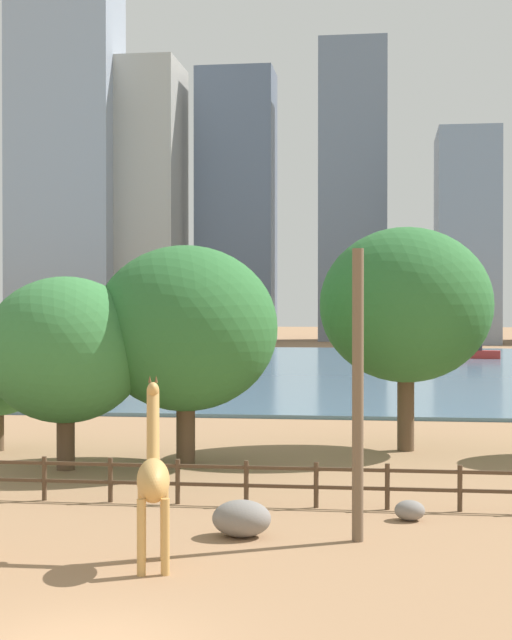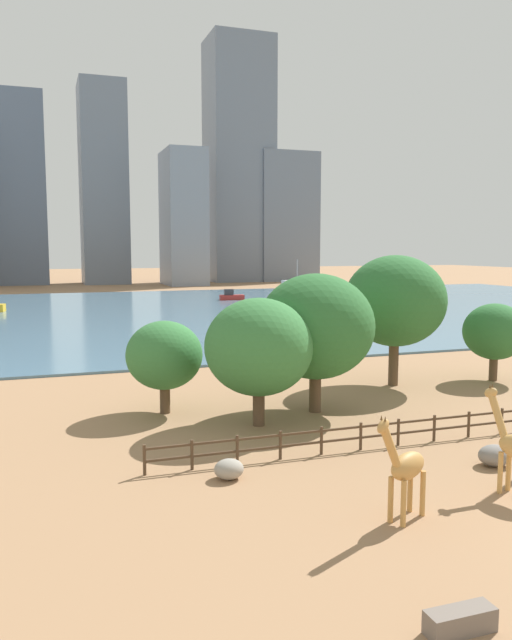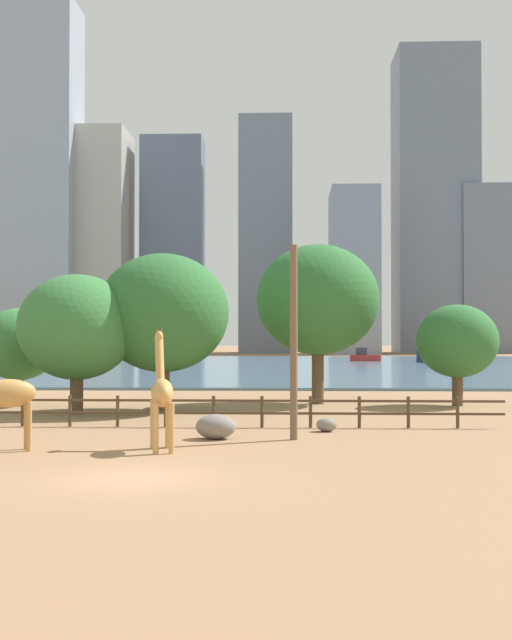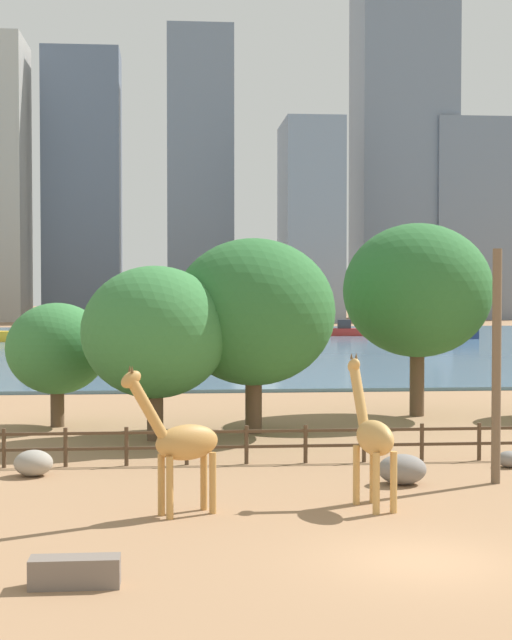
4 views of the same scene
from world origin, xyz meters
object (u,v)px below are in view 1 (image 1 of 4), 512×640
utility_pole (358,395)px  tree_right_tall (186,329)px  tree_right_small (65,350)px  boat_sailboat (479,352)px  boulder_by_pole (410,510)px  giraffe_companion (153,479)px  boat_ferry (100,352)px  tree_left_large (406,305)px  boulder_small (242,518)px

utility_pole → tree_right_tall: 12.69m
tree_right_small → boat_sailboat: 78.51m
utility_pole → boat_sailboat: size_ratio=1.59×
boulder_by_pole → boat_sailboat: size_ratio=0.18×
boulder_by_pole → utility_pole: bearing=-117.6°
giraffe_companion → utility_pole: (4.41, 2.88, 1.64)m
boat_ferry → boat_sailboat: (39.89, 8.59, -0.17)m
boulder_by_pole → tree_right_small: size_ratio=0.12×
utility_pole → boat_ferry: size_ratio=1.25×
giraffe_companion → tree_right_small: size_ratio=0.61×
tree_right_tall → boat_ferry: (-22.66, 65.36, -3.93)m
utility_pole → tree_right_small: size_ratio=1.05×
giraffe_companion → tree_right_tall: 14.18m
boat_sailboat → tree_left_large: bearing=-90.4°
boulder_by_pole → boat_sailboat: 82.79m
boat_ferry → boat_sailboat: bearing=22.3°
boat_ferry → boat_sailboat: size_ratio=1.27×
boulder_small → boulder_by_pole: bearing=30.2°
tree_right_tall → boat_sailboat: (17.24, 73.95, -4.10)m
tree_right_tall → boat_ferry: 69.29m
boulder_small → tree_right_tall: 12.19m
utility_pole → tree_right_tall: (-6.50, 10.81, 1.38)m
boulder_small → tree_right_tall: bearing=108.7°
boulder_by_pole → tree_left_large: tree_left_large is taller
giraffe_companion → boat_sailboat: giraffe_companion is taller
boulder_by_pole → tree_right_tall: tree_right_tall is taller
boat_ferry → boat_sailboat: boat_ferry is taller
utility_pole → boulder_small: bearing=178.4°
tree_right_tall → tree_right_small: (-3.98, -1.56, -0.73)m
tree_right_small → boat_sailboat: size_ratio=1.52×
boat_sailboat → boulder_small: bearing=-91.9°
giraffe_companion → tree_right_small: (-6.07, 12.13, 2.28)m
utility_pole → boulder_small: utility_pole is taller
tree_right_small → boat_ferry: (-18.68, 66.93, -3.19)m
boat_ferry → tree_left_large: bearing=-53.1°
boat_ferry → tree_right_small: bearing=-64.3°
utility_pole → boat_sailboat: bearing=82.8°
boulder_small → tree_left_large: size_ratio=0.17×
boat_sailboat → boulder_by_pole: bearing=-89.3°
boulder_small → boat_sailboat: boat_sailboat is taller
utility_pole → giraffe_companion: bearing=-146.8°
tree_left_large → boat_sailboat: 70.10m
tree_right_small → boat_ferry: size_ratio=1.19×
boat_sailboat → tree_right_small: bearing=-98.5°
boulder_by_pole → boulder_small: 4.85m
giraffe_companion → tree_right_small: 13.76m
tree_left_large → utility_pole: bearing=-95.4°
utility_pole → boulder_by_pole: bearing=62.4°
giraffe_companion → tree_right_tall: bearing=-4.9°
boat_ferry → tree_right_tall: bearing=-60.8°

